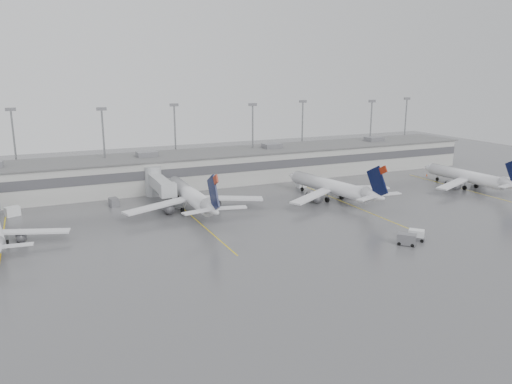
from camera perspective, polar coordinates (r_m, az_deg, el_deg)
name	(u,v)px	position (r m, az deg, el deg)	size (l,w,h in m)	color
ground	(343,248)	(85.72, 9.90, -6.36)	(260.00, 260.00, 0.00)	#4E4D50
terminal	(222,166)	(134.81, -3.92, 2.96)	(152.00, 17.00, 9.45)	#ACACA7
light_masts	(214,135)	(138.98, -4.81, 6.54)	(142.40, 8.00, 20.60)	gray
jet_bridge_right	(157,183)	(117.59, -11.20, 1.01)	(4.00, 17.20, 7.00)	#A8ABAE
stand_markings	(279,213)	(105.39, 2.60, -2.37)	(105.25, 40.00, 0.01)	yellow
jet_mid_left	(192,196)	(106.19, -7.32, -0.44)	(30.28, 33.90, 10.98)	white
jet_mid_right	(333,187)	(115.88, 8.81, 0.62)	(28.54, 32.25, 10.50)	white
jet_far_right	(470,177)	(137.42, 23.24, 1.62)	(27.31, 30.63, 9.91)	white
baggage_tug	(416,236)	(92.50, 17.84, -4.83)	(3.37, 3.45, 1.93)	white
baggage_cart	(407,239)	(89.52, 16.83, -5.18)	(3.37, 3.45, 1.98)	slate
gse_uld_a	(12,211)	(114.28, -26.08, -2.00)	(2.74, 1.83, 1.94)	white
gse_uld_b	(178,203)	(110.50, -8.86, -1.25)	(2.70, 1.80, 1.91)	white
gse_uld_c	(301,184)	(128.78, 5.20, 0.94)	(2.48, 1.65, 1.76)	white
gse_loader	(114,202)	(114.47, -15.93, -1.13)	(1.80, 2.88, 1.80)	slate
cone_b	(171,205)	(111.88, -9.72, -1.45)	(0.38, 0.38, 0.61)	#F54605
cone_c	(333,190)	(125.73, 8.81, 0.28)	(0.44, 0.44, 0.70)	#F54605
cone_d	(427,175)	(150.72, 18.94, 1.89)	(0.40, 0.40, 0.63)	#F54605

